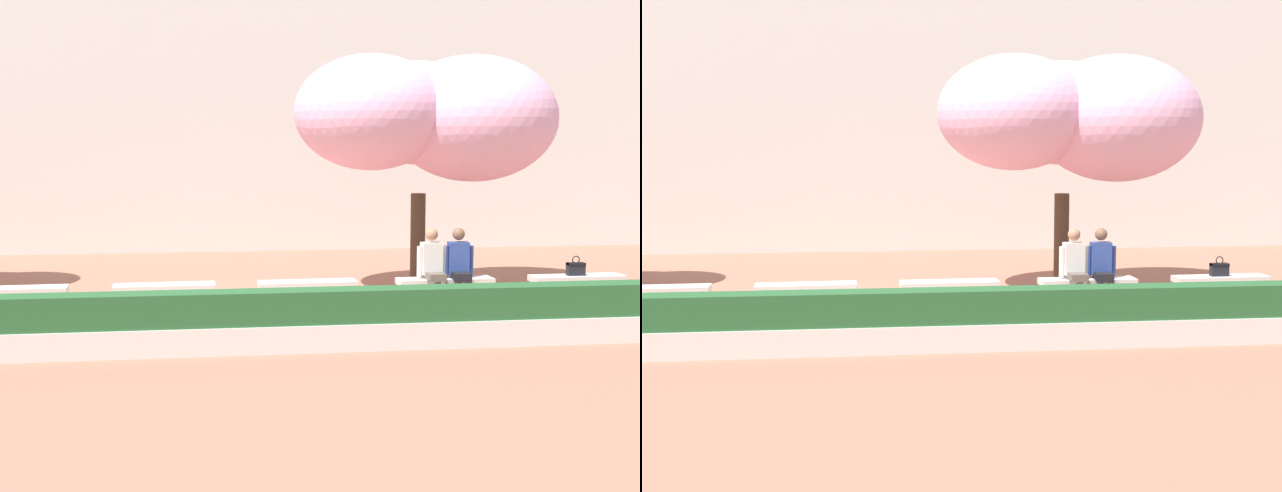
# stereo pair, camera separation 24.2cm
# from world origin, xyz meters

# --- Properties ---
(ground_plane) EXTENTS (100.00, 100.00, 0.00)m
(ground_plane) POSITION_xyz_m (0.00, 0.00, 0.00)
(ground_plane) COLOR #9E604C
(building_facade) EXTENTS (28.00, 4.00, 9.45)m
(building_facade) POSITION_xyz_m (0.00, 9.54, 4.72)
(building_facade) COLOR beige
(building_facade) RESTS_ON ground
(stone_bench_near_west) EXTENTS (1.63, 0.47, 0.45)m
(stone_bench_near_west) POSITION_xyz_m (-3.48, 0.00, 0.30)
(stone_bench_near_west) COLOR beige
(stone_bench_near_west) RESTS_ON ground
(stone_bench_center) EXTENTS (1.63, 0.47, 0.45)m
(stone_bench_center) POSITION_xyz_m (-1.16, 0.00, 0.30)
(stone_bench_center) COLOR beige
(stone_bench_center) RESTS_ON ground
(stone_bench_near_east) EXTENTS (1.63, 0.47, 0.45)m
(stone_bench_near_east) POSITION_xyz_m (1.16, 0.00, 0.30)
(stone_bench_near_east) COLOR beige
(stone_bench_near_east) RESTS_ON ground
(stone_bench_east_end) EXTENTS (1.63, 0.47, 0.45)m
(stone_bench_east_end) POSITION_xyz_m (3.48, 0.00, 0.30)
(stone_bench_east_end) COLOR beige
(stone_bench_east_end) RESTS_ON ground
(stone_bench_far_east) EXTENTS (1.63, 0.47, 0.45)m
(stone_bench_far_east) POSITION_xyz_m (5.80, 0.00, 0.30)
(stone_bench_far_east) COLOR beige
(stone_bench_far_east) RESTS_ON ground
(person_seated_left) EXTENTS (0.51, 0.69, 1.29)m
(person_seated_left) POSITION_xyz_m (3.25, -0.05, 0.70)
(person_seated_left) COLOR black
(person_seated_left) RESTS_ON ground
(person_seated_right) EXTENTS (0.51, 0.70, 1.29)m
(person_seated_right) POSITION_xyz_m (3.70, -0.05, 0.70)
(person_seated_right) COLOR black
(person_seated_right) RESTS_ON ground
(handbag) EXTENTS (0.30, 0.15, 0.34)m
(handbag) POSITION_xyz_m (5.76, -0.01, 0.58)
(handbag) COLOR black
(handbag) RESTS_ON stone_bench_far_east
(cherry_tree_main) EXTENTS (4.78, 3.04, 4.27)m
(cherry_tree_main) POSITION_xyz_m (3.50, 1.42, 3.18)
(cherry_tree_main) COLOR #473323
(cherry_tree_main) RESTS_ON ground
(planter_hedge_foreground) EXTENTS (17.82, 0.50, 0.80)m
(planter_hedge_foreground) POSITION_xyz_m (0.00, -2.85, 0.39)
(planter_hedge_foreground) COLOR beige
(planter_hedge_foreground) RESTS_ON ground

